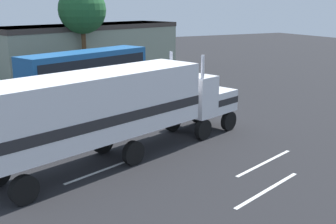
# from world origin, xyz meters

# --- Properties ---
(ground_plane) EXTENTS (120.00, 120.00, 0.00)m
(ground_plane) POSITION_xyz_m (0.00, 0.00, 0.00)
(ground_plane) COLOR #232326
(lane_stripe_near) EXTENTS (4.16, 1.74, 0.01)m
(lane_stripe_near) POSITION_xyz_m (-5.96, -3.50, 0.01)
(lane_stripe_near) COLOR silver
(lane_stripe_near) RESTS_ON ground_plane
(lane_stripe_mid) EXTENTS (4.21, 1.60, 0.01)m
(lane_stripe_mid) POSITION_xyz_m (0.68, -6.09, 0.01)
(lane_stripe_mid) COLOR silver
(lane_stripe_mid) RESTS_ON ground_plane
(lane_stripe_far) EXTENTS (4.21, 1.59, 0.01)m
(lane_stripe_far) POSITION_xyz_m (-1.05, -8.38, 0.01)
(lane_stripe_far) COLOR silver
(lane_stripe_far) RESTS_ON ground_plane
(semi_truck) EXTENTS (14.16, 7.14, 4.50)m
(semi_truck) POSITION_xyz_m (-4.96, -2.49, 2.52)
(semi_truck) COLOR white
(semi_truck) RESTS_ON ground_plane
(person_bystander) EXTENTS (0.43, 0.48, 1.63)m
(person_bystander) POSITION_xyz_m (-5.62, 0.21, 0.89)
(person_bystander) COLOR black
(person_bystander) RESTS_ON ground_plane
(parked_bus) EXTENTS (11.11, 6.69, 3.40)m
(parked_bus) POSITION_xyz_m (-2.24, 12.01, 2.07)
(parked_bus) COLOR #1E5999
(parked_bus) RESTS_ON ground_plane
(tree_left) EXTENTS (4.61, 4.61, 8.70)m
(tree_left) POSITION_xyz_m (0.17, 20.79, 6.35)
(tree_left) COLOR brown
(tree_left) RESTS_ON ground_plane
(building_backdrop) EXTENTS (22.38, 12.95, 4.79)m
(building_backdrop) POSITION_xyz_m (2.04, 25.21, 2.60)
(building_backdrop) COLOR gray
(building_backdrop) RESTS_ON ground_plane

